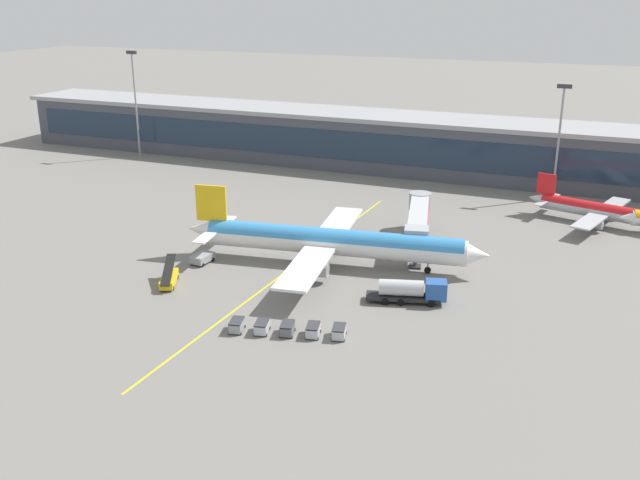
% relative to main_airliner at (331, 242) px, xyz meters
% --- Properties ---
extents(ground_plane, '(700.00, 700.00, 0.00)m').
position_rel_main_airliner_xyz_m(ground_plane, '(-2.38, -5.46, -3.76)').
color(ground_plane, slate).
extents(apron_lead_in_line, '(2.80, 79.97, 0.01)m').
position_rel_main_airliner_xyz_m(apron_lead_in_line, '(-5.08, -3.46, -3.75)').
color(apron_lead_in_line, yellow).
rests_on(apron_lead_in_line, ground_plane).
extents(terminal_building, '(205.61, 17.19, 12.80)m').
position_rel_main_airliner_xyz_m(terminal_building, '(-7.49, 63.43, 2.66)').
color(terminal_building, '#424751').
rests_on(terminal_building, ground_plane).
extents(main_airliner, '(47.63, 38.16, 11.34)m').
position_rel_main_airliner_xyz_m(main_airliner, '(0.00, 0.00, 0.00)').
color(main_airliner, white).
rests_on(main_airliner, ground_plane).
extents(jet_bridge, '(8.57, 22.83, 6.45)m').
position_rel_main_airliner_xyz_m(jet_bridge, '(9.92, 13.90, 1.02)').
color(jet_bridge, '#B2B7BC').
rests_on(jet_bridge, ground_plane).
extents(fuel_tanker, '(11.07, 5.41, 3.25)m').
position_rel_main_airliner_xyz_m(fuel_tanker, '(15.36, -9.01, -2.01)').
color(fuel_tanker, '#232326').
rests_on(fuel_tanker, ground_plane).
extents(belt_loader, '(4.24, 6.82, 3.49)m').
position_rel_main_airliner_xyz_m(belt_loader, '(-18.61, -16.36, -2.76)').
color(belt_loader, yellow).
rests_on(belt_loader, ground_plane).
extents(pushback_tug, '(2.60, 3.97, 1.40)m').
position_rel_main_airliner_xyz_m(pushback_tug, '(-18.76, -7.16, -2.91)').
color(pushback_tug, gray).
rests_on(pushback_tug, ground_plane).
extents(baggage_cart_0, '(2.18, 2.95, 1.48)m').
position_rel_main_airliner_xyz_m(baggage_cart_0, '(-2.38, -25.68, -2.97)').
color(baggage_cart_0, gray).
rests_on(baggage_cart_0, ground_plane).
extents(baggage_cart_1, '(2.18, 2.95, 1.48)m').
position_rel_main_airliner_xyz_m(baggage_cart_1, '(0.72, -24.87, -2.97)').
color(baggage_cart_1, '#B2B7BC').
rests_on(baggage_cart_1, ground_plane).
extents(baggage_cart_2, '(2.18, 2.95, 1.48)m').
position_rel_main_airliner_xyz_m(baggage_cart_2, '(3.81, -24.06, -2.97)').
color(baggage_cart_2, '#595B60').
rests_on(baggage_cart_2, ground_plane).
extents(baggage_cart_3, '(2.18, 2.95, 1.48)m').
position_rel_main_airliner_xyz_m(baggage_cart_3, '(6.91, -23.26, -2.97)').
color(baggage_cart_3, '#B2B7BC').
rests_on(baggage_cart_3, ground_plane).
extents(baggage_cart_4, '(2.18, 2.95, 1.48)m').
position_rel_main_airliner_xyz_m(baggage_cart_4, '(10.01, -22.45, -2.97)').
color(baggage_cart_4, '#B2B7BC').
rests_on(baggage_cart_4, ground_plane).
extents(commuter_jet_far, '(28.99, 23.28, 7.84)m').
position_rel_main_airliner_xyz_m(commuter_jet_far, '(38.48, 36.84, -1.16)').
color(commuter_jet_far, '#B2B7BC').
rests_on(commuter_jet_far, ground_plane).
extents(apron_light_mast_0, '(2.80, 0.50, 26.16)m').
position_rel_main_airliner_xyz_m(apron_light_mast_0, '(-72.93, 51.47, 11.35)').
color(apron_light_mast_0, gray).
rests_on(apron_light_mast_0, ground_plane).
extents(apron_light_mast_2, '(2.80, 0.50, 22.94)m').
position_rel_main_airliner_xyz_m(apron_light_mast_2, '(27.86, 51.47, 9.69)').
color(apron_light_mast_2, gray).
rests_on(apron_light_mast_2, ground_plane).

